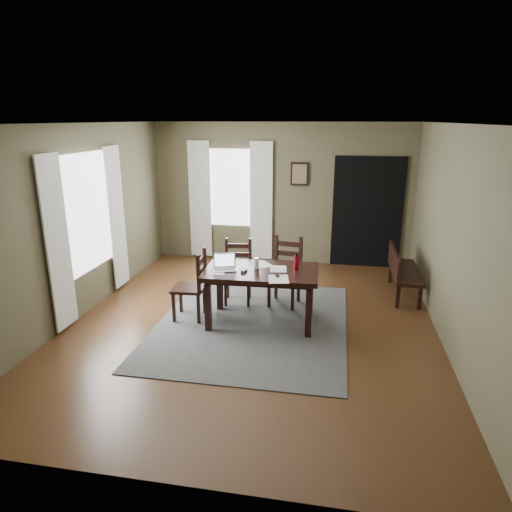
% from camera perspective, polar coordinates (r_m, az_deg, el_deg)
% --- Properties ---
extents(ground, '(5.00, 6.00, 0.01)m').
position_cam_1_polar(ground, '(6.47, -0.48, -8.46)').
color(ground, '#492C16').
extents(room_shell, '(5.02, 6.02, 2.71)m').
position_cam_1_polar(room_shell, '(5.93, -0.53, 7.55)').
color(room_shell, brown).
rests_on(room_shell, ground).
extents(rug, '(2.60, 3.20, 0.01)m').
position_cam_1_polar(rug, '(6.46, -0.48, -8.37)').
color(rug, '#444444').
rests_on(rug, ground).
extents(dining_table, '(1.58, 0.98, 0.77)m').
position_cam_1_polar(dining_table, '(6.24, 0.67, -2.56)').
color(dining_table, black).
rests_on(dining_table, rug).
extents(chair_end, '(0.46, 0.46, 1.00)m').
position_cam_1_polar(chair_end, '(6.50, -7.94, -3.75)').
color(chair_end, black).
rests_on(chair_end, rug).
extents(chair_back_left, '(0.48, 0.48, 0.98)m').
position_cam_1_polar(chair_back_left, '(7.04, -2.27, -2.05)').
color(chair_back_left, black).
rests_on(chair_back_left, rug).
extents(chair_back_right, '(0.52, 0.52, 1.03)m').
position_cam_1_polar(chair_back_right, '(6.96, 3.70, -2.05)').
color(chair_back_right, black).
rests_on(chair_back_right, rug).
extents(bench, '(0.42, 1.31, 0.74)m').
position_cam_1_polar(bench, '(7.68, 17.70, -1.54)').
color(bench, black).
rests_on(bench, ground).
extents(laptop, '(0.36, 0.32, 0.21)m').
position_cam_1_polar(laptop, '(6.24, -3.93, -1.15)').
color(laptop, '#B7B7BC').
rests_on(laptop, dining_table).
extents(computer_mouse, '(0.08, 0.11, 0.03)m').
position_cam_1_polar(computer_mouse, '(6.11, -1.51, -1.88)').
color(computer_mouse, '#3F3F42').
rests_on(computer_mouse, dining_table).
extents(tv_remote, '(0.09, 0.17, 0.02)m').
position_cam_1_polar(tv_remote, '(5.98, 2.63, -2.39)').
color(tv_remote, black).
rests_on(tv_remote, dining_table).
extents(drinking_glass, '(0.09, 0.09, 0.16)m').
position_cam_1_polar(drinking_glass, '(6.22, 0.04, -0.92)').
color(drinking_glass, silver).
rests_on(drinking_glass, dining_table).
extents(water_bottle, '(0.07, 0.07, 0.23)m').
position_cam_1_polar(water_bottle, '(6.20, 5.04, -0.78)').
color(water_bottle, maroon).
rests_on(water_bottle, dining_table).
extents(paper_a, '(0.25, 0.30, 0.00)m').
position_cam_1_polar(paper_a, '(6.14, -4.90, -1.97)').
color(paper_a, white).
rests_on(paper_a, dining_table).
extents(paper_b, '(0.31, 0.37, 0.00)m').
position_cam_1_polar(paper_b, '(5.85, 2.83, -2.90)').
color(paper_b, white).
rests_on(paper_b, dining_table).
extents(paper_c, '(0.37, 0.38, 0.00)m').
position_cam_1_polar(paper_c, '(6.42, 0.74, -1.08)').
color(paper_c, white).
rests_on(paper_c, dining_table).
extents(paper_d, '(0.26, 0.31, 0.00)m').
position_cam_1_polar(paper_d, '(6.24, 2.80, -1.62)').
color(paper_d, white).
rests_on(paper_d, dining_table).
extents(window_left, '(0.01, 1.30, 1.70)m').
position_cam_1_polar(window_left, '(7.06, -20.38, 5.09)').
color(window_left, white).
rests_on(window_left, ground).
extents(window_back, '(1.00, 0.01, 1.50)m').
position_cam_1_polar(window_back, '(9.06, -3.22, 8.50)').
color(window_back, white).
rests_on(window_back, ground).
extents(curtain_left_near, '(0.03, 0.48, 2.30)m').
position_cam_1_polar(curtain_left_near, '(6.42, -23.56, 1.36)').
color(curtain_left_near, silver).
rests_on(curtain_left_near, ground).
extents(curtain_left_far, '(0.03, 0.48, 2.30)m').
position_cam_1_polar(curtain_left_far, '(7.79, -17.00, 4.56)').
color(curtain_left_far, silver).
rests_on(curtain_left_far, ground).
extents(curtain_back_left, '(0.44, 0.03, 2.30)m').
position_cam_1_polar(curtain_back_left, '(9.23, -7.01, 6.99)').
color(curtain_back_left, silver).
rests_on(curtain_back_left, ground).
extents(curtain_back_right, '(0.44, 0.03, 2.30)m').
position_cam_1_polar(curtain_back_right, '(8.95, 0.65, 6.80)').
color(curtain_back_right, silver).
rests_on(curtain_back_right, ground).
extents(framed_picture, '(0.34, 0.03, 0.44)m').
position_cam_1_polar(framed_picture, '(8.80, 5.46, 10.18)').
color(framed_picture, black).
rests_on(framed_picture, ground).
extents(doorway_back, '(1.30, 0.03, 2.10)m').
position_cam_1_polar(doorway_back, '(8.90, 13.73, 5.28)').
color(doorway_back, black).
rests_on(doorway_back, ground).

